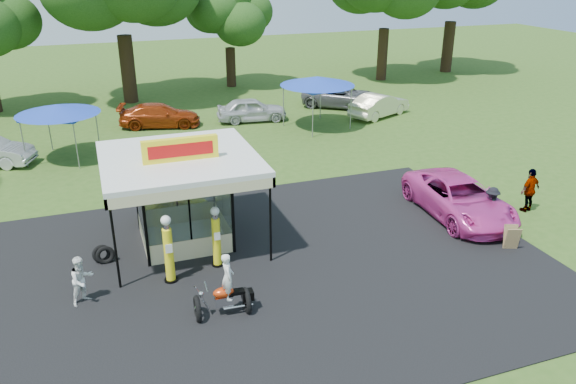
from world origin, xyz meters
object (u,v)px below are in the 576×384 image
at_px(gas_pump_right, 216,238).
at_px(bg_car_c, 252,110).
at_px(bg_car_e, 379,105).
at_px(tent_west, 58,110).
at_px(gas_pump_left, 169,251).
at_px(spectator_east_b, 530,190).
at_px(gas_station_kiosk, 182,197).
at_px(a_frame_sign, 511,238).
at_px(tent_east, 317,81).
at_px(pink_sedan, 459,198).
at_px(bg_car_d, 342,96).
at_px(kiosk_car, 175,206).
at_px(bg_car_b, 160,115).
at_px(spectator_east_a, 491,206).
at_px(spectator_west, 82,280).
at_px(motorcycle, 226,290).

relative_size(gas_pump_right, bg_car_c, 0.50).
bearing_deg(bg_car_e, tent_west, 70.82).
bearing_deg(bg_car_e, gas_pump_left, 109.74).
distance_m(spectator_east_b, bg_car_e, 15.48).
distance_m(gas_station_kiosk, a_frame_sign, 12.05).
bearing_deg(gas_pump_left, a_frame_sign, -9.23).
bearing_deg(a_frame_sign, tent_east, 113.07).
height_order(pink_sedan, bg_car_d, pink_sedan).
xyz_separation_m(gas_pump_left, gas_pump_right, (1.67, 0.47, -0.08)).
relative_size(pink_sedan, bg_car_d, 1.03).
height_order(a_frame_sign, kiosk_car, kiosk_car).
bearing_deg(pink_sedan, bg_car_e, 76.87).
bearing_deg(bg_car_e, gas_pump_right, 111.99).
xyz_separation_m(gas_station_kiosk, kiosk_car, (-0.00, 2.21, -1.30)).
bearing_deg(bg_car_b, tent_west, 141.96).
bearing_deg(bg_car_c, spectator_east_a, -158.80).
distance_m(spectator_east_b, tent_west, 22.77).
xyz_separation_m(bg_car_b, tent_west, (-5.57, -4.40, 1.93)).
xyz_separation_m(kiosk_car, tent_east, (10.40, 10.11, 2.39)).
xyz_separation_m(gas_station_kiosk, tent_east, (10.40, 12.32, 1.09)).
height_order(spectator_west, spectator_east_a, spectator_west).
bearing_deg(gas_station_kiosk, bg_car_c, 65.01).
bearing_deg(pink_sedan, a_frame_sign, -85.02).
bearing_deg(spectator_east_b, tent_east, -88.99).
bearing_deg(gas_pump_right, tent_east, 56.36).
distance_m(spectator_west, bg_car_c, 20.94).
bearing_deg(gas_station_kiosk, spectator_west, -140.55).
xyz_separation_m(spectator_east_a, spectator_east_b, (2.30, 0.49, 0.16)).
bearing_deg(bg_car_d, bg_car_b, 128.82).
bearing_deg(gas_station_kiosk, pink_sedan, -8.13).
bearing_deg(gas_pump_right, gas_pump_left, -164.14).
height_order(a_frame_sign, bg_car_c, bg_car_c).
bearing_deg(tent_west, gas_pump_right, -69.64).
distance_m(spectator_east_a, bg_car_b, 21.12).
xyz_separation_m(gas_station_kiosk, gas_pump_right, (0.72, -2.22, -0.71)).
bearing_deg(spectator_east_a, tent_east, -119.13).
relative_size(spectator_west, bg_car_c, 0.36).
xyz_separation_m(motorcycle, bg_car_b, (0.92, 20.81, -0.10)).
height_order(bg_car_e, tent_west, tent_west).
bearing_deg(gas_pump_left, spectator_east_b, 2.08).
height_order(motorcycle, bg_car_e, motorcycle).
relative_size(a_frame_sign, pink_sedan, 0.16).
height_order(spectator_east_b, bg_car_e, spectator_east_b).
xyz_separation_m(gas_station_kiosk, bg_car_c, (7.01, 15.04, -1.03)).
bearing_deg(gas_pump_right, spectator_east_b, 0.29).
relative_size(gas_pump_right, pink_sedan, 0.39).
height_order(pink_sedan, bg_car_c, pink_sedan).
relative_size(gas_pump_left, spectator_east_a, 1.53).
relative_size(gas_station_kiosk, spectator_east_b, 2.88).
bearing_deg(spectator_east_b, bg_car_b, -67.46).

